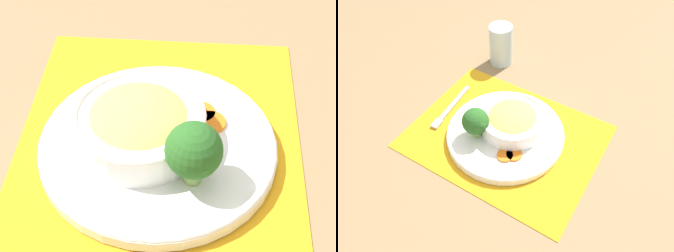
% 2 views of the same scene
% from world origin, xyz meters
% --- Properties ---
extents(ground_plane, '(4.00, 4.00, 0.00)m').
position_xyz_m(ground_plane, '(0.00, 0.00, 0.00)').
color(ground_plane, '#8C704C').
extents(placemat, '(0.51, 0.41, 0.00)m').
position_xyz_m(placemat, '(0.00, 0.00, 0.00)').
color(placemat, orange).
rests_on(placemat, ground_plane).
extents(plate, '(0.31, 0.31, 0.02)m').
position_xyz_m(plate, '(0.00, 0.00, 0.02)').
color(plate, white).
rests_on(plate, placemat).
extents(bowl, '(0.17, 0.17, 0.06)m').
position_xyz_m(bowl, '(-0.01, -0.02, 0.05)').
color(bowl, white).
rests_on(bowl, plate).
extents(broccoli_floret, '(0.07, 0.07, 0.09)m').
position_xyz_m(broccoli_floret, '(0.06, 0.04, 0.07)').
color(broccoli_floret, '#84AD5B').
rests_on(broccoli_floret, plate).
extents(carrot_slice_near, '(0.04, 0.04, 0.01)m').
position_xyz_m(carrot_slice_near, '(-0.04, 0.07, 0.02)').
color(carrot_slice_near, orange).
rests_on(carrot_slice_near, plate).
extents(carrot_slice_middle, '(0.04, 0.04, 0.01)m').
position_xyz_m(carrot_slice_middle, '(-0.05, 0.06, 0.02)').
color(carrot_slice_middle, orange).
rests_on(carrot_slice_middle, plate).
extents(water_glass, '(0.07, 0.07, 0.13)m').
position_xyz_m(water_glass, '(0.16, -0.28, 0.06)').
color(water_glass, silver).
rests_on(water_glass, ground_plane).
extents(fork, '(0.02, 0.18, 0.01)m').
position_xyz_m(fork, '(0.19, -0.00, 0.01)').
color(fork, '#B7B7BC').
rests_on(fork, placemat).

